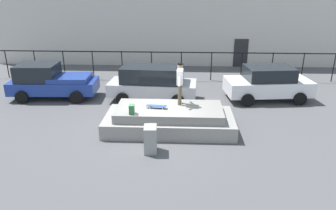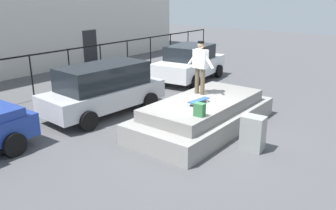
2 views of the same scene
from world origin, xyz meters
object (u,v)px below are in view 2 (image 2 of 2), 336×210
(skateboarder, at_px, (200,64))
(skateboard, at_px, (199,100))
(car_silver_hatchback_mid, at_px, (104,88))
(utility_box, at_px, (253,133))
(backpack, at_px, (200,110))
(car_white_sedan_far, at_px, (190,63))

(skateboarder, distance_m, skateboard, 1.40)
(skateboard, distance_m, car_silver_hatchback_mid, 3.65)
(car_silver_hatchback_mid, distance_m, utility_box, 5.46)
(skateboarder, bearing_deg, skateboard, -148.06)
(skateboard, xyz_separation_m, backpack, (-0.90, -0.61, 0.08))
(backpack, bearing_deg, skateboarder, -61.16)
(car_white_sedan_far, bearing_deg, skateboarder, -142.21)
(skateboarder, distance_m, backpack, 2.31)
(car_silver_hatchback_mid, xyz_separation_m, utility_box, (0.43, -5.42, -0.45))
(skateboarder, height_order, backpack, skateboarder)
(backpack, bearing_deg, utility_box, -149.70)
(utility_box, bearing_deg, backpack, 120.76)
(car_silver_hatchback_mid, distance_m, car_white_sedan_far, 5.90)
(skateboarder, bearing_deg, utility_box, -112.54)
(car_white_sedan_far, bearing_deg, car_silver_hatchback_mid, -175.93)
(skateboard, xyz_separation_m, car_white_sedan_far, (5.38, 4.03, -0.17))
(skateboard, height_order, backpack, backpack)
(car_silver_hatchback_mid, bearing_deg, skateboard, -81.99)
(skateboarder, xyz_separation_m, backpack, (-1.81, -1.18, -0.82))
(backpack, xyz_separation_m, utility_box, (0.82, -1.20, -0.64))
(car_silver_hatchback_mid, bearing_deg, utility_box, -85.47)
(backpack, relative_size, car_silver_hatchback_mid, 0.08)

